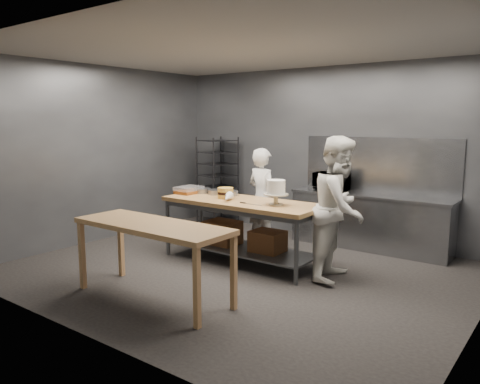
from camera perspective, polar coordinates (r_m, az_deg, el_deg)
The scene contains 16 objects.
ground at distance 6.61m, azimuth -0.03°, elevation -9.53°, with size 6.00×6.00×0.00m, color black.
back_wall at distance 8.44m, azimuth 10.23°, elevation 4.70°, with size 6.00×0.04×3.00m, color #4C4F54.
work_table at distance 6.88m, azimuth 0.19°, elevation -3.86°, with size 2.40×0.90×0.92m.
near_counter at distance 5.49m, azimuth -10.63°, elevation -4.65°, with size 2.00×0.70×0.90m.
back_counter at distance 7.89m, azimuth 15.49°, elevation -3.45°, with size 2.60×0.60×0.90m.
splashback_panel at distance 8.03m, azimuth 16.54°, elevation 3.21°, with size 2.60×0.02×0.90m, color slate.
speed_rack at distance 9.32m, azimuth -2.75°, elevation 1.21°, with size 0.73×0.77×1.75m.
chef_behind at distance 7.58m, azimuth 2.75°, elevation -0.80°, with size 0.60×0.39×1.64m, color white.
chef_right at distance 6.21m, azimuth 12.02°, elevation -1.96°, with size 0.91×0.71×1.88m, color white.
microwave at distance 8.06m, azimuth 11.05°, elevation 1.28°, with size 0.54×0.37×0.30m, color black.
frosted_cake_stand at distance 6.39m, azimuth 4.41°, elevation 0.35°, with size 0.34×0.34×0.35m.
layer_cake at distance 6.97m, azimuth -1.79°, elevation -0.12°, with size 0.23×0.23×0.16m.
cake_pans at distance 7.37m, azimuth -2.96°, elevation 0.02°, with size 0.76×0.32×0.07m.
piping_bag at distance 6.69m, azimuth -1.53°, elevation -0.66°, with size 0.12×0.12×0.38m, color white.
offset_spatula at distance 6.50m, azimuth 0.97°, elevation -1.42°, with size 0.36×0.02×0.02m.
pastry_clamshells at distance 7.49m, azimuth -6.27°, elevation 0.26°, with size 0.31×0.41×0.11m.
Camera 1 is at (3.76, -5.03, 2.06)m, focal length 35.00 mm.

